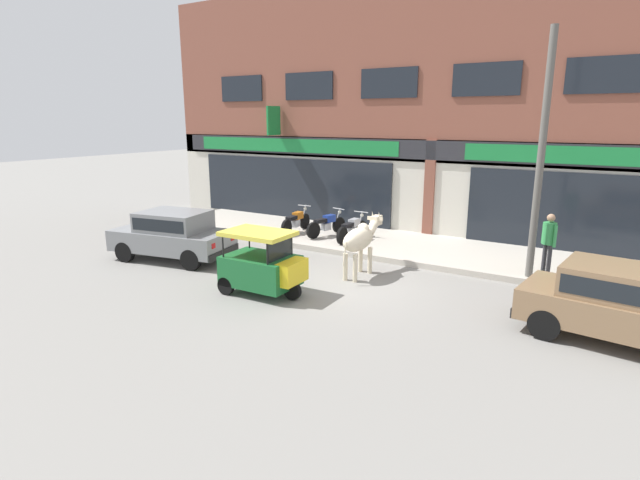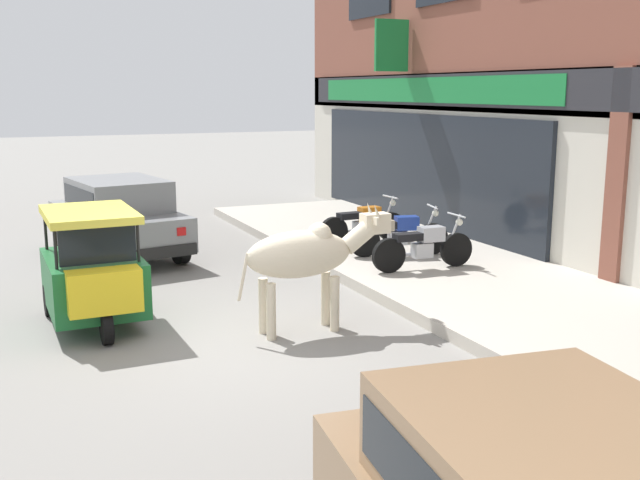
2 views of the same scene
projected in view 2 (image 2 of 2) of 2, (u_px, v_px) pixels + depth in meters
ground_plane at (252, 341)px, 9.27m from camera, size 90.00×90.00×0.00m
sidewalk at (515, 298)px, 10.83m from camera, size 19.00×3.61×0.17m
cow at (306, 255)px, 9.45m from camera, size 0.52×2.15×1.61m
car_1 at (118, 214)px, 13.75m from camera, size 3.79×2.18×1.46m
auto_rickshaw at (94, 277)px, 9.74m from camera, size 2.00×1.19×1.52m
motorcycle_0 at (363, 224)px, 14.21m from camera, size 0.52×1.81×0.88m
motorcycle_1 at (399, 234)px, 13.18m from camera, size 0.68×1.78×0.88m
motorcycle_2 at (424, 246)px, 12.16m from camera, size 0.52×1.81×0.88m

